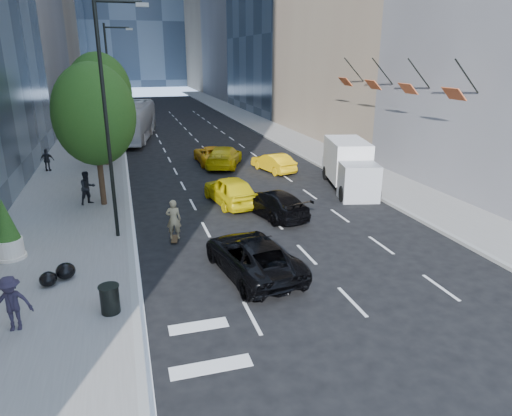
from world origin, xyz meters
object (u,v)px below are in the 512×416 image
object	(u,v)px
black_sedan_mercedes	(273,203)
planter_shrub	(7,230)
skateboarder	(174,222)
trash_can	(110,300)
black_sedan_lincoln	(253,256)
city_bus	(133,121)
box_truck	(350,166)

from	to	relation	value
black_sedan_mercedes	planter_shrub	xyz separation A→B (m)	(-11.81, -2.24, 0.66)
skateboarder	trash_can	distance (m)	6.27
skateboarder	black_sedan_lincoln	size ratio (longest dim) A/B	0.35
black_sedan_lincoln	city_bus	distance (m)	31.49
trash_can	planter_shrub	xyz separation A→B (m)	(-3.87, 5.39, 0.74)
black_sedan_lincoln	black_sedan_mercedes	bearing A→B (deg)	-123.87
city_bus	planter_shrub	size ratio (longest dim) A/B	5.15
skateboarder	box_truck	distance (m)	12.60
black_sedan_lincoln	black_sedan_mercedes	world-z (taller)	black_sedan_lincoln
skateboarder	planter_shrub	world-z (taller)	planter_shrub
black_sedan_lincoln	trash_can	distance (m)	5.39
black_sedan_mercedes	planter_shrub	world-z (taller)	planter_shrub
city_bus	trash_can	world-z (taller)	city_bus
black_sedan_lincoln	skateboarder	bearing A→B (deg)	-66.98
black_sedan_lincoln	black_sedan_mercedes	size ratio (longest dim) A/B	1.12
skateboarder	black_sedan_mercedes	size ratio (longest dim) A/B	0.39
black_sedan_mercedes	trash_can	distance (m)	11.02
skateboarder	city_bus	bearing A→B (deg)	-77.63
skateboarder	black_sedan_lincoln	world-z (taller)	skateboarder
black_sedan_lincoln	trash_can	size ratio (longest dim) A/B	5.85
skateboarder	black_sedan_mercedes	bearing A→B (deg)	-148.69
planter_shrub	trash_can	bearing A→B (deg)	-54.34
city_bus	box_truck	size ratio (longest dim) A/B	2.01
city_bus	black_sedan_mercedes	bearing A→B (deg)	-66.41
box_truck	planter_shrub	distance (m)	18.77
box_truck	trash_can	size ratio (longest dim) A/B	7.18
skateboarder	city_bus	distance (m)	27.34
skateboarder	box_truck	size ratio (longest dim) A/B	0.28
city_bus	box_truck	world-z (taller)	city_bus
black_sedan_lincoln	trash_can	xyz separation A→B (m)	(-5.13, -1.66, -0.13)
box_truck	planter_shrub	size ratio (longest dim) A/B	2.57
black_sedan_mercedes	trash_can	xyz separation A→B (m)	(-7.95, -7.63, -0.08)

